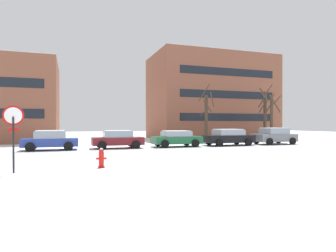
# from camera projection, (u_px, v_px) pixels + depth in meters

# --- Properties ---
(ground_plane) EXTENTS (120.00, 120.00, 0.00)m
(ground_plane) POSITION_uv_depth(u_px,v_px,m) (84.00, 164.00, 13.63)
(ground_plane) COLOR white
(road_surface) EXTENTS (80.00, 8.54, 0.00)m
(road_surface) POSITION_uv_depth(u_px,v_px,m) (82.00, 157.00, 16.72)
(road_surface) COLOR #B7BCC4
(road_surface) RESTS_ON ground
(stop_sign) EXTENTS (0.76, 0.13, 2.60)m
(stop_sign) POSITION_uv_depth(u_px,v_px,m) (13.00, 126.00, 11.08)
(stop_sign) COLOR black
(stop_sign) RESTS_ON ground
(fire_hydrant) EXTENTS (0.44, 0.30, 0.85)m
(fire_hydrant) POSITION_uv_depth(u_px,v_px,m) (101.00, 158.00, 12.51)
(fire_hydrant) COLOR red
(fire_hydrant) RESTS_ON ground
(parked_car_blue) EXTENTS (3.81, 2.06, 1.43)m
(parked_car_blue) POSITION_uv_depth(u_px,v_px,m) (50.00, 140.00, 20.93)
(parked_car_blue) COLOR #283D93
(parked_car_blue) RESTS_ON ground
(parked_car_maroon) EXTENTS (3.91, 1.97, 1.39)m
(parked_car_maroon) POSITION_uv_depth(u_px,v_px,m) (118.00, 139.00, 22.49)
(parked_car_maroon) COLOR maroon
(parked_car_maroon) RESTS_ON ground
(parked_car_green) EXTENTS (4.03, 2.15, 1.34)m
(parked_car_green) POSITION_uv_depth(u_px,v_px,m) (176.00, 138.00, 24.03)
(parked_car_green) COLOR #1E6038
(parked_car_green) RESTS_ON ground
(parked_car_black) EXTENTS (4.36, 2.15, 1.45)m
(parked_car_black) POSITION_uv_depth(u_px,v_px,m) (228.00, 137.00, 25.48)
(parked_car_black) COLOR black
(parked_car_black) RESTS_ON ground
(parked_car_gray) EXTENTS (3.92, 2.16, 1.54)m
(parked_car_gray) POSITION_uv_depth(u_px,v_px,m) (274.00, 136.00, 27.02)
(parked_car_gray) COLOR slate
(parked_car_gray) RESTS_ON ground
(tree_far_left) EXTENTS (1.41, 1.27, 6.26)m
(tree_far_left) POSITION_uv_depth(u_px,v_px,m) (265.00, 114.00, 31.68)
(tree_far_left) COLOR #423326
(tree_far_left) RESTS_ON ground
(tree_far_mid) EXTENTS (1.86, 1.82, 5.41)m
(tree_far_mid) POSITION_uv_depth(u_px,v_px,m) (271.00, 116.00, 30.35)
(tree_far_mid) COLOR #423326
(tree_far_mid) RESTS_ON ground
(tree_far_right) EXTENTS (1.50, 1.60, 6.05)m
(tree_far_right) POSITION_uv_depth(u_px,v_px,m) (206.00, 117.00, 29.39)
(tree_far_right) COLOR #423326
(tree_far_right) RESTS_ON ground
(building_far_left) EXTENTS (10.49, 9.60, 8.69)m
(building_far_left) POSITION_uv_depth(u_px,v_px,m) (5.00, 101.00, 30.66)
(building_far_left) COLOR brown
(building_far_left) RESTS_ON ground
(building_far_right) EXTENTS (15.61, 9.23, 10.88)m
(building_far_right) POSITION_uv_depth(u_px,v_px,m) (211.00, 98.00, 38.74)
(building_far_right) COLOR brown
(building_far_right) RESTS_ON ground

